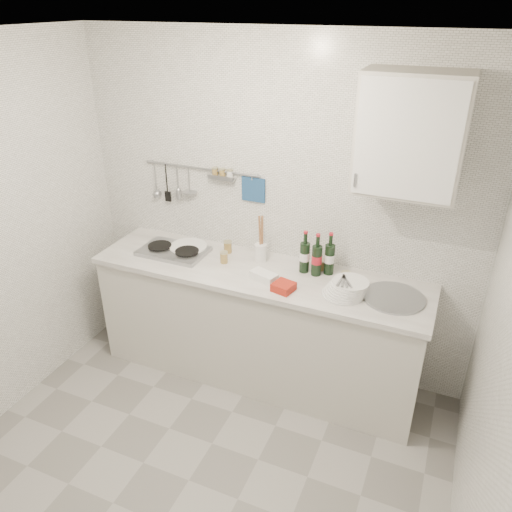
{
  "coord_description": "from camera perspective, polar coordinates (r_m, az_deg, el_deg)",
  "views": [
    {
      "loc": [
        1.2,
        -1.76,
        2.65
      ],
      "look_at": [
        0.07,
        0.9,
        1.15
      ],
      "focal_mm": 35.0,
      "sensor_mm": 36.0,
      "label": 1
    }
  ],
  "objects": [
    {
      "name": "jar_b",
      "position": [
        3.58,
        7.48,
        -0.96
      ],
      "size": [
        0.07,
        0.07,
        0.08
      ],
      "rotation": [
        0.0,
        0.0,
        -0.07
      ],
      "color": "olive",
      "rests_on": "counter"
    },
    {
      "name": "strawberry_punnet",
      "position": [
        3.31,
        3.16,
        -3.54
      ],
      "size": [
        0.16,
        0.16,
        0.05
      ],
      "primitive_type": "cube",
      "rotation": [
        0.0,
        0.0,
        -0.23
      ],
      "color": "#B11D13",
      "rests_on": "counter"
    },
    {
      "name": "plate_stack_hob",
      "position": [
        3.86,
        -7.85,
        0.91
      ],
      "size": [
        0.31,
        0.3,
        0.04
      ],
      "rotation": [
        0.0,
        0.0,
        -0.1
      ],
      "color": "#4E67B1",
      "rests_on": "counter"
    },
    {
      "name": "floor",
      "position": [
        3.4,
        -7.69,
        -24.07
      ],
      "size": [
        3.0,
        3.0,
        0.0
      ],
      "primitive_type": "plane",
      "color": "slate",
      "rests_on": "ground"
    },
    {
      "name": "plate_stack_sink",
      "position": [
        3.3,
        10.3,
        -3.65
      ],
      "size": [
        0.29,
        0.28,
        0.11
      ],
      "rotation": [
        0.0,
        0.0,
        0.27
      ],
      "color": "white",
      "rests_on": "counter"
    },
    {
      "name": "back_wall",
      "position": [
        3.66,
        2.11,
        4.97
      ],
      "size": [
        3.0,
        0.02,
        2.5
      ],
      "primitive_type": "cube",
      "color": "silver",
      "rests_on": "floor"
    },
    {
      "name": "wall_right",
      "position": [
        2.27,
        26.01,
        -14.01
      ],
      "size": [
        0.02,
        2.8,
        2.5
      ],
      "primitive_type": "cube",
      "color": "silver",
      "rests_on": "floor"
    },
    {
      "name": "counter",
      "position": [
        3.81,
        0.35,
        -8.08
      ],
      "size": [
        2.44,
        0.64,
        0.96
      ],
      "color": "beige",
      "rests_on": "floor"
    },
    {
      "name": "jar_d",
      "position": [
        3.64,
        -3.69,
        -0.13
      ],
      "size": [
        0.06,
        0.06,
        0.09
      ],
      "rotation": [
        0.0,
        0.0,
        -0.21
      ],
      "color": "olive",
      "rests_on": "counter"
    },
    {
      "name": "butter_dish",
      "position": [
        3.42,
        0.9,
        -2.33
      ],
      "size": [
        0.21,
        0.15,
        0.06
      ],
      "primitive_type": "cube",
      "rotation": [
        0.0,
        0.0,
        -0.32
      ],
      "color": "white",
      "rests_on": "counter"
    },
    {
      "name": "utensil_crock",
      "position": [
        3.64,
        0.54,
        0.66
      ],
      "size": [
        0.09,
        0.09,
        0.37
      ],
      "rotation": [
        0.0,
        0.0,
        0.38
      ],
      "color": "white",
      "rests_on": "counter"
    },
    {
      "name": "jar_a",
      "position": [
        3.78,
        -3.24,
        1.06
      ],
      "size": [
        0.06,
        0.06,
        0.1
      ],
      "rotation": [
        0.0,
        0.0,
        0.28
      ],
      "color": "olive",
      "rests_on": "counter"
    },
    {
      "name": "wine_bottles",
      "position": [
        3.47,
        7.0,
        0.29
      ],
      "size": [
        0.24,
        0.12,
        0.31
      ],
      "rotation": [
        0.0,
        0.0,
        0.24
      ],
      "color": "black",
      "rests_on": "counter"
    },
    {
      "name": "jar_c",
      "position": [
        3.44,
        10.2,
        -2.44
      ],
      "size": [
        0.07,
        0.07,
        0.08
      ],
      "rotation": [
        0.0,
        0.0,
        0.31
      ],
      "color": "olive",
      "rests_on": "counter"
    },
    {
      "name": "wall_rail",
      "position": [
        3.81,
        -6.52,
        8.56
      ],
      "size": [
        0.98,
        0.09,
        0.34
      ],
      "color": "#93969B",
      "rests_on": "back_wall"
    },
    {
      "name": "ceiling",
      "position": [
        2.14,
        -12.2,
        22.93
      ],
      "size": [
        3.0,
        3.0,
        0.0
      ],
      "primitive_type": "plane",
      "rotation": [
        3.14,
        0.0,
        0.0
      ],
      "color": "silver",
      "rests_on": "back_wall"
    },
    {
      "name": "wall_cabinet",
      "position": [
        3.07,
        17.32,
        13.14
      ],
      "size": [
        0.6,
        0.38,
        0.7
      ],
      "color": "beige",
      "rests_on": "back_wall"
    }
  ]
}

